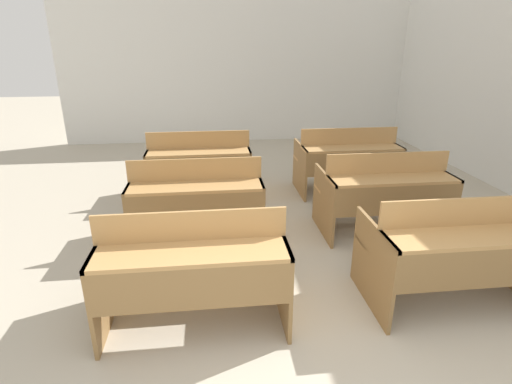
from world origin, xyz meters
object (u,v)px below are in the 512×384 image
at_px(bench_second_left, 197,199).
at_px(bench_third_left, 200,163).
at_px(bench_second_right, 384,191).
at_px(bench_front_left, 194,266).
at_px(bench_third_right, 347,159).
at_px(bench_front_right, 457,249).

bearing_deg(bench_second_left, bench_third_left, 89.69).
bearing_deg(bench_second_right, bench_second_left, 179.84).
bearing_deg(bench_front_left, bench_third_right, 51.96).
xyz_separation_m(bench_second_right, bench_third_right, (0.02, 1.25, 0.00)).
relative_size(bench_front_right, bench_second_left, 1.00).
distance_m(bench_front_left, bench_front_right, 1.99).
relative_size(bench_second_left, bench_third_right, 1.00).
bearing_deg(bench_second_right, bench_third_right, 89.12).
xyz_separation_m(bench_front_right, bench_third_right, (-0.01, 2.52, 0.00)).
bearing_deg(bench_front_left, bench_second_right, 33.17).
distance_m(bench_third_left, bench_third_right, 1.98).
height_order(bench_second_right, bench_third_left, same).
xyz_separation_m(bench_second_left, bench_third_right, (1.99, 1.24, 0.00)).
bearing_deg(bench_third_right, bench_second_right, -90.88).
bearing_deg(bench_second_left, bench_second_right, -0.16).
relative_size(bench_front_right, bench_second_right, 1.00).
bearing_deg(bench_front_right, bench_front_left, -179.70).
bearing_deg(bench_second_right, bench_third_left, 147.14).
xyz_separation_m(bench_second_left, bench_third_left, (0.01, 1.26, 0.00)).
bearing_deg(bench_front_right, bench_third_left, 128.08).
bearing_deg(bench_front_left, bench_front_right, 0.30).
relative_size(bench_front_left, bench_front_right, 1.00).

